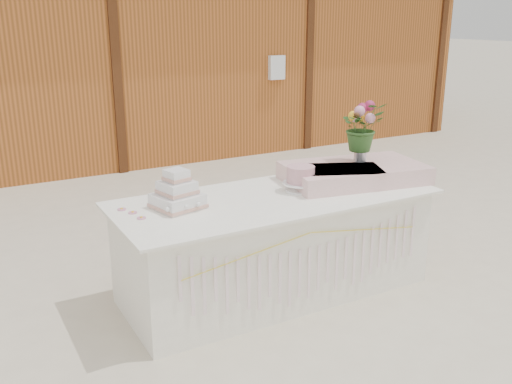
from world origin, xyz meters
TOP-DOWN VIEW (x-y plane):
  - ground at (0.00, 0.00)m, footprint 80.00×80.00m
  - barn at (-0.01, 5.99)m, footprint 12.60×4.60m
  - cake_table at (0.00, -0.00)m, footprint 2.40×1.00m
  - wedding_cake at (-0.73, 0.10)m, footprint 0.37×0.37m
  - pink_cake_stand at (0.23, 0.02)m, footprint 0.27×0.27m
  - satin_runner at (0.75, 0.03)m, footprint 1.18×0.81m
  - flower_vase at (0.86, 0.10)m, footprint 0.10×0.10m
  - bouquet at (0.86, 0.10)m, footprint 0.37×0.33m
  - loose_flowers at (-1.03, 0.15)m, footprint 0.22×0.32m

SIDE VIEW (x-z plane):
  - ground at x=0.00m, z-range 0.00..0.00m
  - cake_table at x=0.00m, z-range 0.00..0.77m
  - loose_flowers at x=-1.03m, z-range 0.77..0.79m
  - satin_runner at x=0.75m, z-range 0.77..0.91m
  - wedding_cake at x=-0.73m, z-range 0.73..1.00m
  - pink_cake_stand at x=0.23m, z-range 0.78..0.98m
  - flower_vase at x=0.86m, z-range 0.91..1.04m
  - bouquet at x=0.86m, z-range 1.04..1.44m
  - barn at x=-0.01m, z-range 0.03..3.33m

